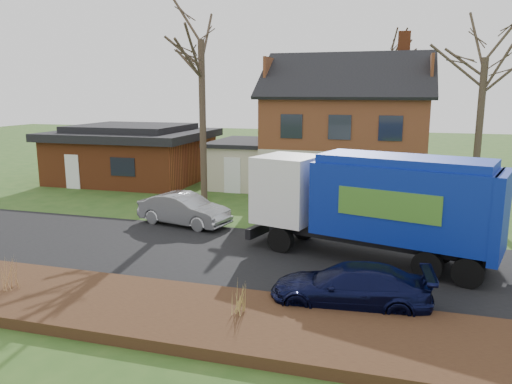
# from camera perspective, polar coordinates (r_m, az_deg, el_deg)

# --- Properties ---
(ground) EXTENTS (120.00, 120.00, 0.00)m
(ground) POSITION_cam_1_polar(r_m,az_deg,el_deg) (18.19, -1.25, -7.38)
(ground) COLOR #284C19
(ground) RESTS_ON ground
(road) EXTENTS (80.00, 7.00, 0.02)m
(road) POSITION_cam_1_polar(r_m,az_deg,el_deg) (18.19, -1.25, -7.35)
(road) COLOR black
(road) RESTS_ON ground
(mulch_verge) EXTENTS (80.00, 3.50, 0.30)m
(mulch_verge) POSITION_cam_1_polar(r_m,az_deg,el_deg) (13.54, -8.27, -13.67)
(mulch_verge) COLOR black
(mulch_verge) RESTS_ON ground
(main_house) EXTENTS (12.95, 8.95, 9.26)m
(main_house) POSITION_cam_1_polar(r_m,az_deg,el_deg) (30.59, 9.44, 7.85)
(main_house) COLOR beige
(main_house) RESTS_ON ground
(ranch_house) EXTENTS (9.80, 8.20, 3.70)m
(ranch_house) POSITION_cam_1_polar(r_m,az_deg,el_deg) (34.32, -13.91, 4.33)
(ranch_house) COLOR brown
(ranch_house) RESTS_ON ground
(garbage_truck) EXTENTS (9.06, 4.59, 3.75)m
(garbage_truck) POSITION_cam_1_polar(r_m,az_deg,el_deg) (17.76, 13.52, -0.92)
(garbage_truck) COLOR black
(garbage_truck) RESTS_ON ground
(silver_sedan) EXTENTS (4.49, 2.39, 1.40)m
(silver_sedan) POSITION_cam_1_polar(r_m,az_deg,el_deg) (22.45, -8.21, -1.98)
(silver_sedan) COLOR #929599
(silver_sedan) RESTS_ON ground
(navy_wagon) EXTENTS (4.49, 2.16, 1.26)m
(navy_wagon) POSITION_cam_1_polar(r_m,az_deg,el_deg) (14.06, 10.69, -10.64)
(navy_wagon) COLOR black
(navy_wagon) RESTS_ON ground
(tree_front_west) EXTENTS (3.97, 3.97, 11.79)m
(tree_front_west) POSITION_cam_1_polar(r_m,az_deg,el_deg) (27.10, -6.37, 19.54)
(tree_front_west) COLOR #443529
(tree_front_west) RESTS_ON ground
(tree_front_east) EXTENTS (3.83, 3.83, 10.63)m
(tree_front_east) POSITION_cam_1_polar(r_m,az_deg,el_deg) (26.71, 24.97, 16.37)
(tree_front_east) COLOR #423627
(tree_front_east) RESTS_ON ground
(tree_back) EXTENTS (3.47, 3.47, 10.99)m
(tree_back) POSITION_cam_1_polar(r_m,az_deg,el_deg) (39.99, 14.99, 15.80)
(tree_back) COLOR #3B2B23
(tree_back) RESTS_ON ground
(grass_clump_west) EXTENTS (0.35, 0.28, 0.91)m
(grass_clump_west) POSITION_cam_1_polar(r_m,az_deg,el_deg) (16.04, -26.37, -8.38)
(grass_clump_west) COLOR #B07F4D
(grass_clump_west) RESTS_ON mulch_verge
(grass_clump_mid) EXTENTS (0.31, 0.25, 0.86)m
(grass_clump_mid) POSITION_cam_1_polar(r_m,az_deg,el_deg) (12.92, -1.80, -12.02)
(grass_clump_mid) COLOR #A48C48
(grass_clump_mid) RESTS_ON mulch_verge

